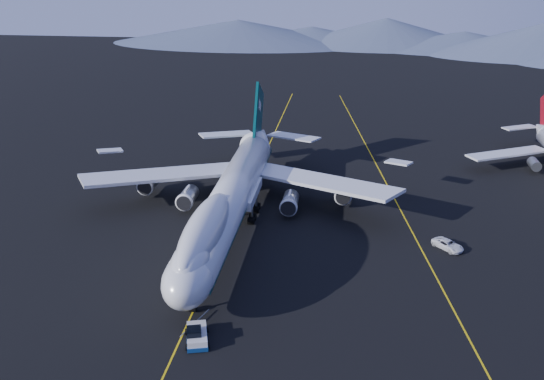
# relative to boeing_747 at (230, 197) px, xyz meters

# --- Properties ---
(ground) EXTENTS (500.00, 500.00, 0.00)m
(ground) POSITION_rel_boeing_747_xyz_m (-0.00, -0.03, -5.81)
(ground) COLOR black
(ground) RESTS_ON ground
(taxiway_line_main) EXTENTS (0.25, 220.00, 0.01)m
(taxiway_line_main) POSITION_rel_boeing_747_xyz_m (-0.00, -0.03, -5.80)
(taxiway_line_main) COLOR gold
(taxiway_line_main) RESTS_ON ground
(taxiway_line_side) EXTENTS (28.08, 198.09, 0.01)m
(taxiway_line_side) POSITION_rel_boeing_747_xyz_m (30.00, 9.97, -5.80)
(taxiway_line_side) COLOR gold
(taxiway_line_side) RESTS_ON ground
(boeing_747) EXTENTS (59.62, 72.43, 19.37)m
(boeing_747) POSITION_rel_boeing_747_xyz_m (0.00, 0.00, 0.00)
(boeing_747) COLOR silver
(boeing_747) RESTS_ON ground
(pushback_tug) EXTENTS (3.87, 5.50, 2.18)m
(pushback_tug) POSITION_rel_boeing_747_xyz_m (2.16, -32.96, -5.13)
(pushback_tug) COLOR silver
(pushback_tug) RESTS_ON ground
(service_van) EXTENTS (5.41, 5.66, 1.49)m
(service_van) POSITION_rel_boeing_747_xyz_m (36.15, -3.37, -5.07)
(service_van) COLOR white
(service_van) RESTS_ON ground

